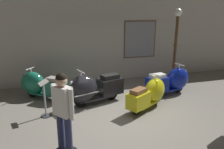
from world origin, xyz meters
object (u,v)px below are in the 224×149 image
object	(u,v)px
scooter_0	(40,85)
scooter_2	(150,94)
info_stanchion	(45,102)
scooter_3	(172,81)
lamppost	(176,43)
visitor_1	(63,108)
scooter_1	(91,89)

from	to	relation	value
scooter_0	scooter_2	xyz separation A→B (m)	(3.09, -1.68, -0.02)
scooter_2	info_stanchion	bearing A→B (deg)	143.76
scooter_0	scooter_3	size ratio (longest dim) A/B	0.92
lamppost	visitor_1	size ratio (longest dim) A/B	1.71
scooter_3	lamppost	xyz separation A→B (m)	(0.75, 1.11, 1.09)
scooter_2	scooter_3	xyz separation A→B (m)	(1.20, 0.82, 0.03)
visitor_1	info_stanchion	distance (m)	1.88
scooter_1	lamppost	xyz separation A→B (m)	(3.54, 1.23, 1.05)
scooter_3	info_stanchion	size ratio (longest dim) A/B	1.69
info_stanchion	scooter_1	bearing A→B (deg)	17.64
scooter_0	scooter_1	bearing A→B (deg)	-176.99
scooter_3	visitor_1	world-z (taller)	visitor_1
scooter_1	scooter_3	world-z (taller)	scooter_1
scooter_1	lamppost	distance (m)	3.89
scooter_1	visitor_1	size ratio (longest dim) A/B	1.13
scooter_0	info_stanchion	xyz separation A→B (m)	(0.17, -1.41, -0.03)
scooter_1	scooter_3	size ratio (longest dim) A/B	1.09
scooter_2	scooter_0	bearing A→B (deg)	120.51
lamppost	scooter_3	bearing A→B (deg)	-124.15
scooter_0	scooter_2	size ratio (longest dim) A/B	1.01
scooter_1	scooter_2	xyz separation A→B (m)	(1.59, -0.69, -0.07)
scooter_2	info_stanchion	size ratio (longest dim) A/B	1.54
scooter_1	lamppost	world-z (taller)	lamppost
visitor_1	lamppost	bearing A→B (deg)	-0.11
scooter_2	visitor_1	bearing A→B (deg)	179.30
lamppost	info_stanchion	world-z (taller)	lamppost
scooter_0	scooter_1	size ratio (longest dim) A/B	0.84
scooter_0	lamppost	distance (m)	5.17
lamppost	visitor_1	bearing A→B (deg)	-142.80
visitor_1	scooter_0	bearing A→B (deg)	62.33
scooter_0	visitor_1	xyz separation A→B (m)	(0.54, -3.17, 0.51)
visitor_1	scooter_2	bearing A→B (deg)	-7.03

